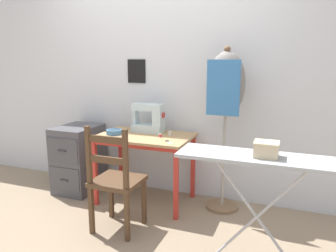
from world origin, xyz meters
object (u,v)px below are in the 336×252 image
at_px(scissors, 168,142).
at_px(storage_box, 266,149).
at_px(thread_spool_mid_table, 170,133).
at_px(wooden_chair, 116,182).
at_px(thread_spool_near_machine, 160,135).
at_px(filing_cabinet, 79,158).
at_px(sewing_machine, 150,119).
at_px(fabric_bowl, 114,132).
at_px(dress_form, 226,91).
at_px(ironing_board, 260,163).

distance_m(scissors, storage_box, 1.11).
distance_m(scissors, thread_spool_mid_table, 0.28).
bearing_deg(wooden_chair, thread_spool_near_machine, 75.63).
bearing_deg(wooden_chair, thread_spool_mid_table, 73.62).
bearing_deg(filing_cabinet, sewing_machine, 10.02).
bearing_deg(thread_spool_near_machine, filing_cabinet, 178.66).
xyz_separation_m(fabric_bowl, thread_spool_near_machine, (0.49, 0.06, -0.01)).
bearing_deg(storage_box, fabric_bowl, 155.38).
height_order(thread_spool_mid_table, dress_form, dress_form).
relative_size(sewing_machine, storage_box, 2.17).
height_order(thread_spool_near_machine, filing_cabinet, thread_spool_near_machine).
height_order(thread_spool_mid_table, ironing_board, ironing_board).
bearing_deg(ironing_board, thread_spool_mid_table, 138.01).
xyz_separation_m(thread_spool_mid_table, wooden_chair, (-0.21, -0.72, -0.28)).
height_order(scissors, wooden_chair, wooden_chair).
distance_m(thread_spool_near_machine, dress_form, 0.76).
bearing_deg(scissors, sewing_machine, 135.26).
bearing_deg(ironing_board, dress_form, 114.95).
height_order(sewing_machine, wooden_chair, sewing_machine).
relative_size(filing_cabinet, ironing_board, 0.68).
height_order(scissors, thread_spool_near_machine, thread_spool_near_machine).
bearing_deg(ironing_board, storage_box, -9.10).
bearing_deg(storage_box, thread_spool_near_machine, 144.10).
distance_m(thread_spool_near_machine, wooden_chair, 0.69).
relative_size(scissors, dress_form, 0.08).
xyz_separation_m(sewing_machine, ironing_board, (1.21, -0.93, -0.06)).
height_order(scissors, dress_form, dress_form).
height_order(sewing_machine, fabric_bowl, sewing_machine).
bearing_deg(filing_cabinet, fabric_bowl, -8.93).
bearing_deg(scissors, ironing_board, -34.38).
distance_m(fabric_bowl, scissors, 0.64).
xyz_separation_m(dress_form, storage_box, (0.45, -0.91, -0.27)).
bearing_deg(scissors, filing_cabinet, 170.99).
distance_m(filing_cabinet, dress_form, 1.80).
xyz_separation_m(scissors, filing_cabinet, (-1.15, 0.18, -0.34)).
height_order(filing_cabinet, storage_box, storage_box).
relative_size(ironing_board, storage_box, 6.86).
relative_size(sewing_machine, thread_spool_near_machine, 10.52).
relative_size(sewing_machine, fabric_bowl, 2.14).
bearing_deg(filing_cabinet, scissors, -9.01).
distance_m(dress_form, storage_box, 1.05).
relative_size(sewing_machine, ironing_board, 0.32).
bearing_deg(scissors, dress_form, 33.26).
bearing_deg(ironing_board, thread_spool_near_machine, 143.39).
relative_size(thread_spool_near_machine, wooden_chair, 0.03).
relative_size(fabric_bowl, filing_cabinet, 0.22).
xyz_separation_m(wooden_chair, filing_cabinet, (-0.85, 0.64, -0.08)).
relative_size(thread_spool_near_machine, filing_cabinet, 0.04).
xyz_separation_m(filing_cabinet, ironing_board, (2.03, -0.78, 0.42)).
xyz_separation_m(scissors, dress_form, (0.46, 0.30, 0.46)).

